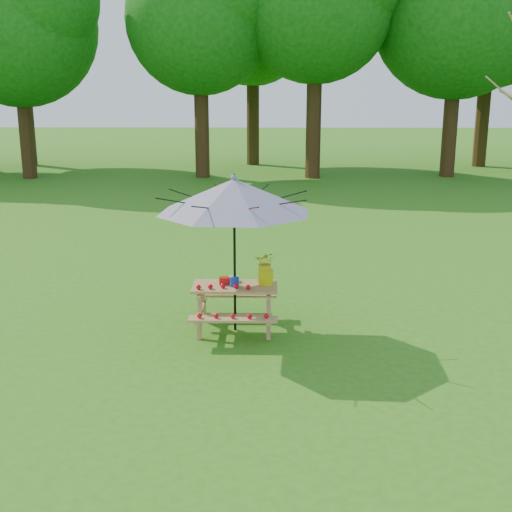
{
  "coord_description": "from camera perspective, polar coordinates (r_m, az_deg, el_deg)",
  "views": [
    {
      "loc": [
        0.76,
        -4.08,
        3.32
      ],
      "look_at": [
        0.58,
        4.6,
        1.1
      ],
      "focal_mm": 45.0,
      "sensor_mm": 36.0,
      "label": 1
    }
  ],
  "objects": [
    {
      "name": "picnic_table",
      "position": [
        9.2,
        -1.88,
        -4.67
      ],
      "size": [
        1.2,
        1.32,
        0.67
      ],
      "color": "#AA734D",
      "rests_on": "ground"
    },
    {
      "name": "patio_umbrella",
      "position": [
        8.81,
        -1.96,
        5.37
      ],
      "size": [
        2.77,
        2.77,
        2.25
      ],
      "color": "black",
      "rests_on": "ground"
    },
    {
      "name": "produce_bins",
      "position": [
        9.12,
        -2.25,
        -2.21
      ],
      "size": [
        0.28,
        0.36,
        0.13
      ],
      "color": "red",
      "rests_on": "picnic_table"
    },
    {
      "name": "tomatoes_row",
      "position": [
        8.92,
        -2.92,
        -2.73
      ],
      "size": [
        0.77,
        0.13,
        0.07
      ],
      "primitive_type": null,
      "color": "red",
      "rests_on": "picnic_table"
    },
    {
      "name": "flower_bucket",
      "position": [
        9.07,
        0.87,
        -0.96
      ],
      "size": [
        0.34,
        0.31,
        0.48
      ],
      "color": "yellow",
      "rests_on": "picnic_table"
    }
  ]
}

